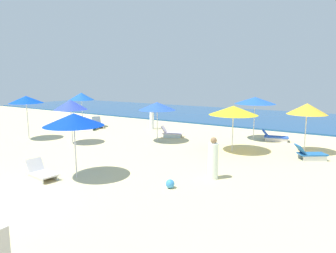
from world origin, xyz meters
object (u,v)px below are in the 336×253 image
(umbrella_2, at_px, (157,106))
(lounge_chair_6_1, at_px, (98,124))
(umbrella_5, at_px, (74,120))
(umbrella_4, at_px, (255,100))
(beachgoer_1, at_px, (152,118))
(umbrella_0, at_px, (26,100))
(lounge_chair_7_0, at_px, (310,154))
(umbrella_1, at_px, (71,105))
(umbrella_6, at_px, (81,96))
(lounge_chair_2_0, at_px, (171,133))
(umbrella_3, at_px, (233,110))
(beachgoer_0, at_px, (213,160))
(umbrella_7, at_px, (307,109))
(lounge_chair_5_0, at_px, (41,173))
(beach_ball_1, at_px, (170,184))
(lounge_chair_4_0, at_px, (274,137))
(lounge_chair_6_0, at_px, (87,126))

(umbrella_2, relative_size, lounge_chair_6_1, 1.64)
(umbrella_5, bearing_deg, umbrella_4, 71.25)
(lounge_chair_6_1, bearing_deg, beachgoer_1, -32.88)
(umbrella_0, xyz_separation_m, lounge_chair_7_0, (15.03, 4.04, -2.11))
(umbrella_1, relative_size, umbrella_6, 0.95)
(lounge_chair_2_0, bearing_deg, umbrella_3, -127.50)
(lounge_chair_7_0, height_order, beachgoer_0, beachgoer_0)
(umbrella_3, bearing_deg, umbrella_6, 175.33)
(umbrella_6, xyz_separation_m, umbrella_7, (15.11, 0.71, -0.13))
(umbrella_5, distance_m, umbrella_6, 11.64)
(lounge_chair_5_0, height_order, beachgoer_1, beachgoer_1)
(umbrella_2, height_order, umbrella_5, umbrella_5)
(lounge_chair_2_0, height_order, lounge_chair_7_0, lounge_chair_7_0)
(beachgoer_0, relative_size, beachgoer_1, 0.95)
(beachgoer_0, relative_size, beach_ball_1, 5.11)
(umbrella_3, bearing_deg, lounge_chair_4_0, 72.28)
(lounge_chair_4_0, bearing_deg, lounge_chair_6_1, 87.67)
(lounge_chair_6_1, relative_size, lounge_chair_7_0, 0.97)
(beach_ball_1, bearing_deg, umbrella_7, 68.23)
(lounge_chair_6_1, xyz_separation_m, beachgoer_0, (11.89, -5.82, 0.42))
(umbrella_5, bearing_deg, lounge_chair_6_0, 135.60)
(lounge_chair_6_1, bearing_deg, umbrella_4, -47.26)
(umbrella_6, distance_m, beach_ball_1, 14.07)
(lounge_chair_2_0, relative_size, beachgoer_1, 0.90)
(lounge_chair_6_0, bearing_deg, umbrella_5, -149.06)
(lounge_chair_5_0, distance_m, lounge_chair_7_0, 11.34)
(umbrella_7, relative_size, beachgoer_0, 1.58)
(lounge_chair_4_0, height_order, beach_ball_1, lounge_chair_4_0)
(umbrella_2, xyz_separation_m, lounge_chair_7_0, (8.04, 0.44, -1.79))
(beach_ball_1, bearing_deg, beachgoer_0, 63.93)
(umbrella_5, height_order, lounge_chair_6_1, umbrella_5)
(umbrella_5, bearing_deg, lounge_chair_4_0, 66.40)
(lounge_chair_5_0, xyz_separation_m, umbrella_6, (-7.57, 8.69, 2.07))
(lounge_chair_2_0, bearing_deg, beach_ball_1, -168.04)
(umbrella_6, bearing_deg, lounge_chair_6_1, 29.40)
(umbrella_1, distance_m, lounge_chair_6_1, 5.69)
(lounge_chair_6_1, bearing_deg, lounge_chair_7_0, -61.60)
(umbrella_6, bearing_deg, umbrella_0, -83.89)
(umbrella_4, xyz_separation_m, umbrella_6, (-12.06, -2.46, -0.04))
(lounge_chair_7_0, bearing_deg, beachgoer_1, 40.40)
(umbrella_6, xyz_separation_m, beachgoer_1, (4.74, 2.24, -1.54))
(umbrella_5, bearing_deg, umbrella_6, 137.29)
(umbrella_5, bearing_deg, umbrella_1, 141.51)
(lounge_chair_4_0, xyz_separation_m, umbrella_7, (1.90, -2.06, 1.93))
(lounge_chair_5_0, height_order, lounge_chair_6_0, lounge_chair_5_0)
(umbrella_4, relative_size, beachgoer_1, 1.57)
(umbrella_3, bearing_deg, umbrella_7, 28.59)
(umbrella_1, bearing_deg, lounge_chair_5_0, -50.32)
(umbrella_6, distance_m, beachgoer_0, 14.00)
(umbrella_0, bearing_deg, umbrella_2, 27.23)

